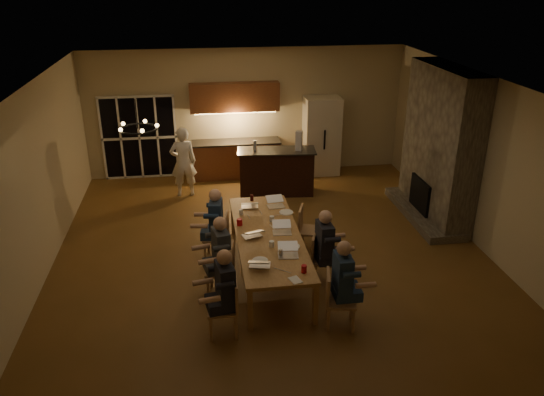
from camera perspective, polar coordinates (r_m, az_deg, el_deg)
The scene contains 43 objects.
floor at distance 10.04m, azimuth -0.05°, elevation -6.06°, with size 9.00×9.00×0.00m, color brown.
back_wall at distance 13.64m, azimuth -2.82°, elevation 9.22°, with size 8.00×0.04×3.20m, color tan.
left_wall at distance 9.68m, azimuth -24.34°, elevation 1.05°, with size 0.04×9.00×3.20m, color tan.
right_wall at distance 10.67m, azimuth 21.88°, elevation 3.43°, with size 0.04×9.00×3.20m, color tan.
ceiling at distance 8.91m, azimuth -0.06°, elevation 12.28°, with size 8.00×9.00×0.04m, color white.
french_doors at distance 13.76m, azimuth -14.07°, elevation 6.28°, with size 1.86×0.08×2.10m, color black.
fireplace at distance 11.52m, azimuth 17.66°, elevation 5.44°, with size 0.58×2.50×3.20m, color #6D6656.
kitchenette at distance 13.42m, azimuth -3.93°, elevation 7.17°, with size 2.24×0.68×2.40m, color brown, non-canonical shape.
refrigerator at distance 13.76m, azimuth 5.34°, elevation 6.67°, with size 0.90×0.68×2.00m, color beige.
dining_table at distance 9.31m, azimuth -0.41°, elevation -5.96°, with size 1.10×3.29×0.75m, color #B58B48.
bar_island at distance 12.51m, azimuth 0.47°, elevation 2.83°, with size 1.81×0.68×1.08m, color black.
chair_left_near at distance 7.85m, azimuth -5.34°, elevation -11.64°, with size 0.44×0.44×0.89m, color #A48052, non-canonical shape.
chair_left_mid at distance 8.74m, azimuth -5.62°, elevation -7.67°, with size 0.44×0.44×0.89m, color #A48052, non-canonical shape.
chair_left_far at distance 9.77m, azimuth -6.06°, elevation -4.13°, with size 0.44×0.44×0.89m, color #A48052, non-canonical shape.
chair_right_near at distance 8.04m, azimuth 7.41°, elevation -10.83°, with size 0.44×0.44×0.89m, color #A48052, non-canonical shape.
chair_right_mid at distance 9.03m, azimuth 5.76°, elevation -6.56°, with size 0.44×0.44×0.89m, color #A48052, non-canonical shape.
chair_right_far at distance 9.97m, azimuth 4.22°, elevation -3.44°, with size 0.44×0.44×0.89m, color #A48052, non-canonical shape.
person_left_near at distance 7.72m, azimuth -5.00°, elevation -10.11°, with size 0.60×0.60×1.38m, color #20212A, non-canonical shape.
person_right_near at distance 7.97m, azimuth 7.55°, elevation -9.05°, with size 0.60×0.60×1.38m, color navy, non-canonical shape.
person_left_mid at distance 8.63m, azimuth -5.46°, elevation -6.22°, with size 0.60×0.60×1.38m, color #3B4146, non-canonical shape.
person_right_mid at distance 8.84m, azimuth 5.63°, elevation -5.43°, with size 0.60×0.60×1.38m, color #20212A, non-canonical shape.
person_left_far at distance 9.65m, azimuth -6.00°, elevation -2.86°, with size 0.60×0.60×1.38m, color navy, non-canonical shape.
standing_person at distance 12.47m, azimuth -9.52°, elevation 3.85°, with size 0.61×0.40×1.66m, color white.
chandelier at distance 8.22m, azimuth -14.23°, elevation 7.24°, with size 0.60×0.60×0.03m, color black.
laptop_a at distance 8.16m, azimuth -1.32°, elevation -6.58°, with size 0.32×0.28×0.23m, color silver, non-canonical shape.
laptop_b at distance 8.41m, azimuth 1.76°, elevation -5.59°, with size 0.32×0.28×0.23m, color silver, non-canonical shape.
laptop_c at distance 9.02m, azimuth -2.21°, elevation -3.47°, with size 0.32×0.28×0.23m, color silver, non-canonical shape.
laptop_d at distance 9.12m, azimuth 1.09°, elevation -3.15°, with size 0.32×0.28×0.23m, color silver, non-canonical shape.
laptop_e at distance 10.12m, azimuth -2.42°, elevation -0.38°, with size 0.32×0.28×0.23m, color silver, non-canonical shape.
laptop_f at distance 10.11m, azimuth 0.42°, elevation -0.36°, with size 0.32×0.28×0.23m, color silver, non-canonical shape.
mug_front at distance 8.71m, azimuth -0.04°, elevation -4.96°, with size 0.09×0.09×0.10m, color white.
mug_mid at distance 9.56m, azimuth -0.02°, elevation -2.24°, with size 0.09×0.09×0.10m, color white.
mug_back at distance 9.83m, azimuth -3.36°, elevation -1.53°, with size 0.07×0.07×0.10m, color white.
redcup_near at distance 8.02m, azimuth 3.46°, elevation -7.62°, with size 0.08×0.08×0.12m, color #B50C13.
redcup_mid at distance 9.43m, azimuth -3.50°, elevation -2.61°, with size 0.10×0.10×0.12m, color #B50C13.
can_silver at distance 8.44m, azimuth 0.93°, elevation -5.91°, with size 0.06×0.06×0.12m, color #B2B2B7.
can_cola at distance 10.41m, azimuth -2.18°, elevation 0.03°, with size 0.07×0.07×0.12m, color #3F0F0C.
plate_near at distance 8.73m, azimuth 2.29°, elevation -5.22°, with size 0.22×0.22×0.02m, color white.
plate_left at distance 8.32m, azimuth -1.30°, elevation -6.77°, with size 0.26×0.26×0.02m, color white.
plate_far at distance 9.91m, azimuth 1.54°, elevation -1.55°, with size 0.26×0.26×0.02m, color white.
notepad at distance 7.85m, azimuth 2.52°, elevation -8.81°, with size 0.15×0.21×0.01m, color white.
bar_bottle at distance 12.27m, azimuth -1.86°, elevation 5.66°, with size 0.08×0.08×0.24m, color #99999E.
bar_blender at distance 12.28m, azimuth 2.91°, elevation 6.17°, with size 0.14×0.14×0.46m, color silver.
Camera 1 is at (-1.25, -8.65, 4.94)m, focal length 35.00 mm.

